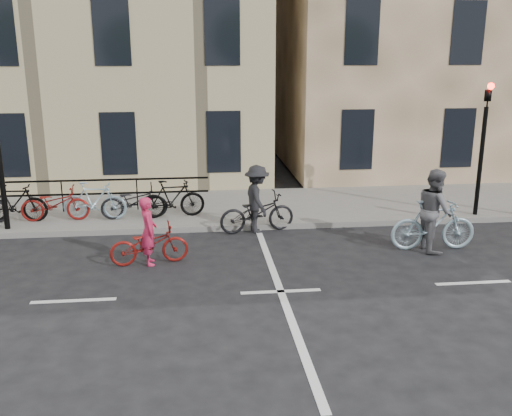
{
  "coord_description": "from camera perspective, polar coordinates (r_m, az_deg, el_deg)",
  "views": [
    {
      "loc": [
        -1.62,
        -10.31,
        4.62
      ],
      "look_at": [
        -0.24,
        2.28,
        1.1
      ],
      "focal_mm": 40.0,
      "sensor_mm": 36.0,
      "label": 1
    }
  ],
  "objects": [
    {
      "name": "cyclist_dark",
      "position": [
        14.83,
        0.1,
        0.2
      ],
      "size": [
        2.09,
        1.25,
        1.78
      ],
      "rotation": [
        0.0,
        0.0,
        1.76
      ],
      "color": "black",
      "rests_on": "ground"
    },
    {
      "name": "parked_bikes",
      "position": [
        16.2,
        -17.78,
        0.57
      ],
      "size": [
        7.25,
        1.23,
        1.05
      ],
      "color": "black",
      "rests_on": "sidewalk"
    },
    {
      "name": "bollard_east",
      "position": [
        16.5,
        17.64,
        0.68
      ],
      "size": [
        0.14,
        0.14,
        0.9
      ],
      "primitive_type": "cylinder",
      "color": "black",
      "rests_on": "sidewalk"
    },
    {
      "name": "building_east",
      "position": [
        25.67,
        19.21,
        18.13
      ],
      "size": [
        14.0,
        10.0,
        12.0
      ],
      "primitive_type": "cube",
      "color": "#8B7254",
      "rests_on": "sidewalk"
    },
    {
      "name": "cyclist_pink",
      "position": [
        12.87,
        -10.65,
        -3.26
      ],
      "size": [
        1.8,
        0.87,
        1.54
      ],
      "rotation": [
        0.0,
        0.0,
        1.73
      ],
      "color": "maroon",
      "rests_on": "ground"
    },
    {
      "name": "sidewalk",
      "position": [
        17.1,
        -14.0,
        -0.36
      ],
      "size": [
        46.0,
        4.0,
        0.15
      ],
      "primitive_type": "cube",
      "color": "slate",
      "rests_on": "ground"
    },
    {
      "name": "traffic_light",
      "position": [
        16.75,
        21.83,
        6.99
      ],
      "size": [
        0.18,
        0.3,
        3.9
      ],
      "color": "black",
      "rests_on": "sidewalk"
    },
    {
      "name": "ground",
      "position": [
        11.42,
        2.49,
        -8.36
      ],
      "size": [
        120.0,
        120.0,
        0.0
      ],
      "primitive_type": "plane",
      "color": "black",
      "rests_on": "ground"
    },
    {
      "name": "cyclist_grey",
      "position": [
        14.1,
        17.36,
        -0.94
      ],
      "size": [
        2.05,
        0.98,
        1.97
      ],
      "rotation": [
        0.0,
        0.0,
        1.54
      ],
      "color": "#91AFBE",
      "rests_on": "ground"
    }
  ]
}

